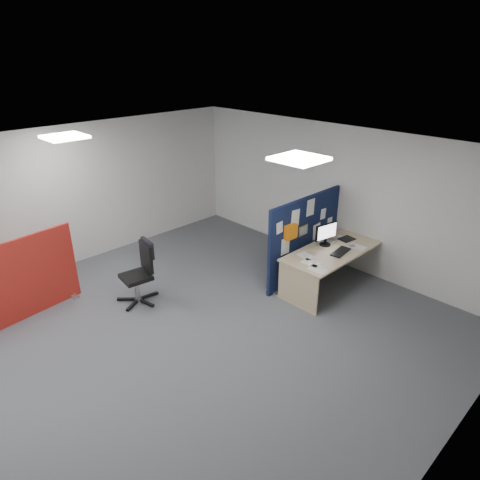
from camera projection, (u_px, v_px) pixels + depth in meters
floor at (141, 362)px, 5.90m from camera, size 9.00×9.00×0.00m
ceiling at (117, 171)px, 4.79m from camera, size 9.00×7.00×0.02m
wall_back at (26, 208)px, 7.62m from camera, size 9.00×0.02×2.70m
wall_front at (390, 446)px, 3.07m from camera, size 9.00×0.02×2.70m
wall_right at (335, 196)px, 8.22m from camera, size 0.02×7.00×2.70m
ceiling_lights at (114, 158)px, 5.44m from camera, size 4.10×4.10×0.04m
navy_divider at (304, 239)px, 7.72m from camera, size 1.93×0.30×1.59m
main_desk at (330, 257)px, 7.56m from camera, size 1.97×0.88×0.73m
monitor_main at (326, 233)px, 7.55m from camera, size 0.47×0.20×0.41m
keyboard at (340, 252)px, 7.36m from camera, size 0.47×0.24×0.02m
mouse at (352, 246)px, 7.58m from camera, size 0.11×0.09×0.03m
paper_tray at (347, 239)px, 7.87m from camera, size 0.31×0.26×0.01m
red_divider at (23, 280)px, 6.65m from camera, size 1.78×0.30×1.34m
office_chair at (141, 268)px, 7.12m from camera, size 0.70×0.70×1.06m
desk_papers at (327, 252)px, 7.39m from camera, size 1.54×0.86×0.00m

